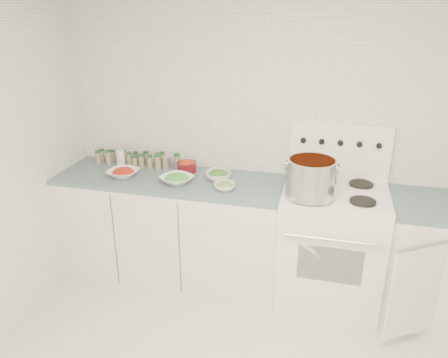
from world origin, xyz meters
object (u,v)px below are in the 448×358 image
stock_pot (311,176)px  bowl_tomato (123,173)px  stove (331,242)px  bowl_snowpea (177,179)px

stock_pot → bowl_tomato: stock_pot is taller
stove → stock_pot: bearing=-137.0°
stock_pot → bowl_snowpea: bearing=175.5°
bowl_tomato → bowl_snowpea: (0.47, -0.02, 0.00)m
stove → bowl_tomato: size_ratio=5.07×
bowl_tomato → bowl_snowpea: bearing=-2.9°
stock_pot → bowl_snowpea: (-1.03, 0.08, -0.16)m
bowl_tomato → bowl_snowpea: size_ratio=0.84×
stove → bowl_tomato: stove is taller
stove → bowl_snowpea: (-1.21, -0.09, 0.44)m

